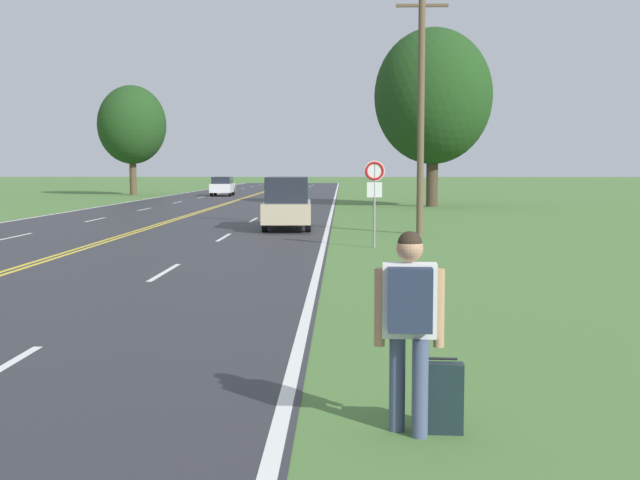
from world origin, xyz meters
name	(u,v)px	position (x,y,z in m)	size (l,w,h in m)	color
hitchhiker_person	(409,312)	(8.13, 5.69, 1.10)	(0.61, 0.45, 1.80)	#475175
suitcase	(442,398)	(8.43, 5.76, 0.32)	(0.38, 0.17, 0.68)	#19282D
traffic_sign	(375,182)	(8.48, 22.22, 1.93)	(0.60, 0.10, 2.55)	gray
utility_pole_midground	(421,108)	(10.28, 27.11, 4.42)	(1.80, 0.24, 8.52)	brown
tree_left_verge	(132,125)	(-10.41, 67.20, 5.96)	(5.80, 5.80, 9.32)	brown
tree_mid_treeline	(433,97)	(12.95, 47.28, 6.57)	(7.01, 7.01, 10.62)	#473828
car_champagne_van_mid_near	(287,202)	(5.44, 29.40, 1.03)	(2.00, 4.97, 2.00)	black
car_white_hatchback_mid_far	(223,186)	(-2.38, 65.00, 0.86)	(1.88, 4.32, 1.59)	black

